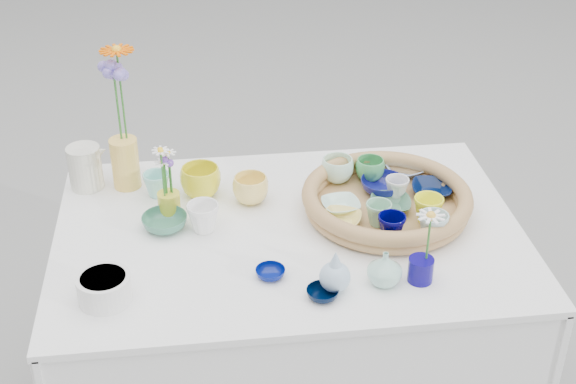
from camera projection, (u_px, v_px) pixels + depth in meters
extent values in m
imported|color=navy|center=(383.00, 186.00, 2.30)|extent=(0.17, 0.17, 0.04)
imported|color=#041138|center=(432.00, 189.00, 2.29)|extent=(0.14, 0.14, 0.03)
imported|color=yellow|center=(428.00, 210.00, 2.15)|extent=(0.11, 0.11, 0.08)
imported|color=#437459|center=(390.00, 204.00, 2.22)|extent=(0.13, 0.13, 0.03)
imported|color=#7FBB96|center=(379.00, 214.00, 2.15)|extent=(0.08, 0.08, 0.07)
imported|color=silver|center=(341.00, 206.00, 2.22)|extent=(0.12, 0.12, 0.03)
imported|color=#CAFEE0|center=(337.00, 170.00, 2.34)|extent=(0.12, 0.12, 0.07)
imported|color=silver|center=(397.00, 188.00, 2.26)|extent=(0.07, 0.07, 0.06)
imported|color=#90ABE0|center=(405.00, 170.00, 2.39)|extent=(0.14, 0.14, 0.03)
imported|color=#010046|center=(391.00, 227.00, 2.09)|extent=(0.08, 0.08, 0.07)
imported|color=#EED269|center=(342.00, 219.00, 2.16)|extent=(0.14, 0.14, 0.03)
imported|color=#AAC9C3|center=(433.00, 226.00, 2.09)|extent=(0.10, 0.10, 0.07)
imported|color=#45A65B|center=(370.00, 170.00, 2.35)|extent=(0.10, 0.10, 0.07)
imported|color=yellow|center=(201.00, 182.00, 2.30)|extent=(0.15, 0.15, 0.09)
imported|color=#FFDC6E|center=(251.00, 189.00, 2.27)|extent=(0.13, 0.13, 0.08)
imported|color=#3A785E|center=(165.00, 222.00, 2.17)|extent=(0.15, 0.15, 0.04)
imported|color=white|center=(203.00, 218.00, 2.15)|extent=(0.12, 0.12, 0.08)
imported|color=#020F65|center=(270.00, 273.00, 1.99)|extent=(0.09, 0.09, 0.02)
imported|color=#8DDCCF|center=(157.00, 185.00, 2.31)|extent=(0.10, 0.10, 0.07)
imported|color=black|center=(323.00, 294.00, 1.91)|extent=(0.09, 0.09, 0.02)
imported|color=#9CCFBD|center=(385.00, 268.00, 1.95)|extent=(0.09, 0.09, 0.09)
cylinder|color=#0C0463|center=(421.00, 270.00, 1.96)|extent=(0.08, 0.08, 0.06)
cylinder|color=#F6C655|center=(125.00, 163.00, 2.33)|extent=(0.10, 0.10, 0.15)
cylinder|color=gold|center=(169.00, 203.00, 2.22)|extent=(0.08, 0.08, 0.07)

